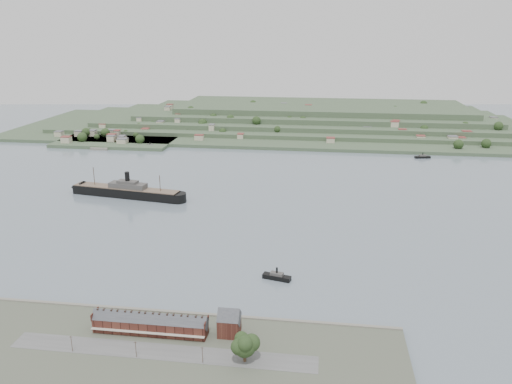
# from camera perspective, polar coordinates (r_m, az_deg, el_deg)

# --- Properties ---
(ground) EXTENTS (1400.00, 1400.00, 0.00)m
(ground) POSITION_cam_1_polar(r_m,az_deg,el_deg) (397.17, -2.58, -2.67)
(ground) COLOR slate
(ground) RESTS_ON ground
(near_shore) EXTENTS (220.00, 80.00, 2.60)m
(near_shore) POSITION_cam_1_polar(r_m,az_deg,el_deg) (236.12, -11.06, -18.37)
(near_shore) COLOR #4C5142
(near_shore) RESTS_ON ground
(terrace_row) EXTENTS (55.60, 9.80, 11.07)m
(terrace_row) POSITION_cam_1_polar(r_m,az_deg,el_deg) (250.37, -12.00, -14.51)
(terrace_row) COLOR #411D17
(terrace_row) RESTS_ON ground
(gabled_building) EXTENTS (10.40, 10.18, 14.09)m
(gabled_building) POSITION_cam_1_polar(r_m,az_deg,el_deg) (243.95, -3.08, -14.67)
(gabled_building) COLOR #411D17
(gabled_building) RESTS_ON ground
(far_peninsula) EXTENTS (760.00, 309.00, 30.00)m
(far_peninsula) POSITION_cam_1_polar(r_m,az_deg,el_deg) (770.46, 4.73, 8.30)
(far_peninsula) COLOR #364D33
(far_peninsula) RESTS_ON ground
(steamship) EXTENTS (113.72, 29.54, 27.37)m
(steamship) POSITION_cam_1_polar(r_m,az_deg,el_deg) (455.35, -14.91, 0.11)
(steamship) COLOR black
(steamship) RESTS_ON ground
(tugboat) EXTENTS (17.46, 8.30, 7.60)m
(tugboat) POSITION_cam_1_polar(r_m,az_deg,el_deg) (297.86, 2.39, -9.62)
(tugboat) COLOR black
(tugboat) RESTS_ON ground
(ferry_west) EXTENTS (20.20, 8.07, 7.37)m
(ferry_west) POSITION_cam_1_polar(r_m,az_deg,el_deg) (643.48, -12.01, 5.15)
(ferry_west) COLOR black
(ferry_west) RESTS_ON ground
(ferry_east) EXTENTS (18.24, 8.12, 6.61)m
(ferry_east) POSITION_cam_1_polar(r_m,az_deg,el_deg) (607.14, 18.49, 3.84)
(ferry_east) COLOR black
(ferry_east) RESTS_ON ground
(fig_tree) EXTENTS (12.48, 10.81, 13.93)m
(fig_tree) POSITION_cam_1_polar(r_m,az_deg,el_deg) (224.79, -1.24, -17.09)
(fig_tree) COLOR #3F2D1D
(fig_tree) RESTS_ON ground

